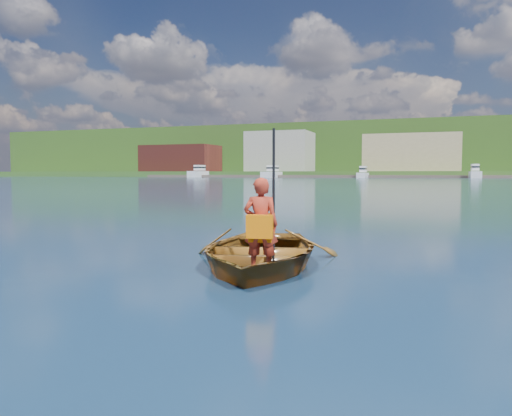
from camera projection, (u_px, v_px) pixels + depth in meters
ground at (299, 267)px, 7.35m from camera, size 600.00×600.00×0.00m
rowboat at (258, 252)px, 7.37m from camera, size 3.12×3.89×0.72m
child_paddler at (261, 225)px, 6.42m from camera, size 0.50×0.40×1.86m
shoreline at (429, 154)px, 229.08m from camera, size 400.00×140.00×22.00m
dock at (390, 176)px, 149.93m from camera, size 159.95×13.61×0.80m
waterfront_buildings at (403, 154)px, 164.52m from camera, size 202.00×16.00×14.00m
marina_yachts at (427, 173)px, 141.88m from camera, size 142.56×12.40×4.32m
hillside_trees at (407, 139)px, 231.07m from camera, size 312.39×87.36×23.60m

